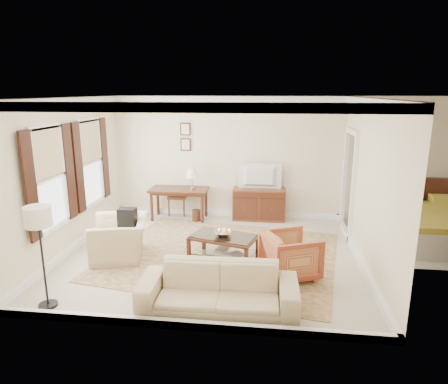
% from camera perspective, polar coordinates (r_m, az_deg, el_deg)
% --- Properties ---
extents(room_shell, '(5.51, 5.01, 2.91)m').
position_cam_1_polar(room_shell, '(7.07, -1.93, 9.87)').
color(room_shell, beige).
rests_on(room_shell, ground).
extents(annex_bedroom, '(3.00, 2.70, 2.90)m').
position_cam_1_polar(annex_bedroom, '(9.20, 28.38, -4.39)').
color(annex_bedroom, beige).
rests_on(annex_bedroom, ground).
extents(window_front, '(0.12, 1.56, 1.80)m').
position_cam_1_polar(window_front, '(7.47, -23.69, 1.76)').
color(window_front, '#CCB284').
rests_on(window_front, room_shell).
extents(window_rear, '(0.12, 1.56, 1.80)m').
position_cam_1_polar(window_rear, '(8.85, -18.52, 4.02)').
color(window_rear, '#CCB284').
rests_on(window_rear, room_shell).
extents(doorway, '(0.10, 1.12, 2.25)m').
position_cam_1_polar(doorway, '(8.84, 17.36, 0.95)').
color(doorway, white).
rests_on(doorway, room_shell).
extents(rug, '(4.65, 4.17, 0.01)m').
position_cam_1_polar(rug, '(7.62, -0.36, -8.97)').
color(rug, brown).
rests_on(rug, room_shell).
extents(writing_desk, '(1.37, 0.69, 0.75)m').
position_cam_1_polar(writing_desk, '(9.59, -6.45, -0.15)').
color(writing_desk, '#3E1C11').
rests_on(writing_desk, room_shell).
extents(desk_chair, '(0.51, 0.51, 1.05)m').
position_cam_1_polar(desk_chair, '(9.97, -6.61, -0.27)').
color(desk_chair, brown).
rests_on(desk_chair, room_shell).
extents(desk_lamp, '(0.32, 0.32, 0.50)m').
position_cam_1_polar(desk_lamp, '(9.43, -4.59, 1.91)').
color(desk_lamp, silver).
rests_on(desk_lamp, writing_desk).
extents(framed_prints, '(0.25, 0.04, 0.68)m').
position_cam_1_polar(framed_prints, '(9.73, -5.52, 7.88)').
color(framed_prints, '#3E1C11').
rests_on(framed_prints, room_shell).
extents(sideboard, '(1.24, 0.48, 0.76)m').
position_cam_1_polar(sideboard, '(9.58, 5.01, -1.74)').
color(sideboard, brown).
rests_on(sideboard, room_shell).
extents(tv, '(0.98, 0.56, 0.13)m').
position_cam_1_polar(tv, '(9.35, 5.12, 3.35)').
color(tv, black).
rests_on(tv, sideboard).
extents(coffee_table, '(1.30, 0.97, 0.49)m').
position_cam_1_polar(coffee_table, '(7.25, -0.06, -7.04)').
color(coffee_table, '#3E1C11').
rests_on(coffee_table, room_shell).
extents(fruit_bowl, '(0.42, 0.42, 0.10)m').
position_cam_1_polar(fruit_bowl, '(7.20, -0.17, -5.81)').
color(fruit_bowl, silver).
rests_on(fruit_bowl, coffee_table).
extents(book_a, '(0.28, 0.12, 0.38)m').
position_cam_1_polar(book_a, '(7.49, -0.91, -7.89)').
color(book_a, brown).
rests_on(book_a, coffee_table).
extents(book_b, '(0.21, 0.23, 0.38)m').
position_cam_1_polar(book_b, '(7.28, 1.01, -8.59)').
color(book_b, brown).
rests_on(book_b, coffee_table).
extents(striped_armchair, '(1.02, 1.05, 0.84)m').
position_cam_1_polar(striped_armchair, '(6.72, 9.47, -8.63)').
color(striped_armchair, maroon).
rests_on(striped_armchair, room_shell).
extents(club_armchair, '(1.00, 1.28, 0.99)m').
position_cam_1_polar(club_armchair, '(7.62, -14.67, -5.51)').
color(club_armchair, tan).
rests_on(club_armchair, room_shell).
extents(backpack, '(0.35, 0.39, 0.40)m').
position_cam_1_polar(backpack, '(7.60, -13.64, -3.53)').
color(backpack, black).
rests_on(backpack, club_armchair).
extents(sofa, '(2.22, 0.70, 0.86)m').
position_cam_1_polar(sofa, '(5.69, -0.80, -12.72)').
color(sofa, tan).
rests_on(sofa, room_shell).
extents(floor_lamp, '(0.37, 0.37, 1.50)m').
position_cam_1_polar(floor_lamp, '(6.02, -24.98, -4.18)').
color(floor_lamp, black).
rests_on(floor_lamp, room_shell).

